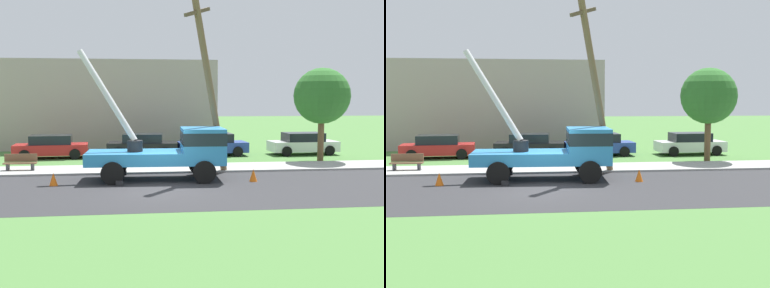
% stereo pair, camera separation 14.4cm
% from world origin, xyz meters
% --- Properties ---
extents(ground_plane, '(120.00, 120.00, 0.00)m').
position_xyz_m(ground_plane, '(0.00, 12.00, 0.00)').
color(ground_plane, '#477538').
extents(road_asphalt, '(80.00, 7.98, 0.01)m').
position_xyz_m(road_asphalt, '(0.00, 0.00, 0.00)').
color(road_asphalt, '#2B2B2D').
rests_on(road_asphalt, ground).
extents(sidewalk_strip, '(80.00, 2.84, 0.10)m').
position_xyz_m(sidewalk_strip, '(0.00, 5.41, 0.05)').
color(sidewalk_strip, '#9E9E99').
rests_on(sidewalk_strip, ground).
extents(utility_truck, '(6.75, 3.21, 5.98)m').
position_xyz_m(utility_truck, '(0.72, 2.37, 1.41)').
color(utility_truck, '#2D84C6').
rests_on(utility_truck, ground).
extents(leaning_utility_pole, '(2.50, 2.48, 8.72)m').
position_xyz_m(leaning_utility_pole, '(2.48, 3.34, 4.47)').
color(leaning_utility_pole, brown).
rests_on(leaning_utility_pole, ground).
extents(traffic_cone_ahead, '(0.36, 0.36, 0.56)m').
position_xyz_m(traffic_cone_ahead, '(4.17, 1.35, 0.28)').
color(traffic_cone_ahead, orange).
rests_on(traffic_cone_ahead, ground).
extents(traffic_cone_behind, '(0.36, 0.36, 0.56)m').
position_xyz_m(traffic_cone_behind, '(-4.52, 1.39, 0.28)').
color(traffic_cone_behind, orange).
rests_on(traffic_cone_behind, ground).
extents(traffic_cone_curbside, '(0.36, 0.36, 0.56)m').
position_xyz_m(traffic_cone_curbside, '(2.56, 3.89, 0.28)').
color(traffic_cone_curbside, orange).
rests_on(traffic_cone_curbside, ground).
extents(parked_sedan_red, '(4.51, 2.20, 1.42)m').
position_xyz_m(parked_sedan_red, '(-6.13, 10.84, 0.71)').
color(parked_sedan_red, '#B21E1E').
rests_on(parked_sedan_red, ground).
extents(parked_sedan_black, '(4.55, 2.28, 1.42)m').
position_xyz_m(parked_sedan_black, '(-0.50, 11.30, 0.71)').
color(parked_sedan_black, black).
rests_on(parked_sedan_black, ground).
extents(parked_sedan_blue, '(4.47, 2.13, 1.42)m').
position_xyz_m(parked_sedan_blue, '(3.94, 11.02, 0.71)').
color(parked_sedan_blue, '#263F99').
rests_on(parked_sedan_blue, ground).
extents(parked_sedan_white, '(4.48, 2.15, 1.42)m').
position_xyz_m(parked_sedan_white, '(9.95, 10.88, 0.71)').
color(parked_sedan_white, silver).
rests_on(parked_sedan_white, ground).
extents(park_bench, '(1.60, 0.45, 0.90)m').
position_xyz_m(park_bench, '(-6.78, 5.48, 0.46)').
color(park_bench, brown).
rests_on(park_bench, ground).
extents(roadside_tree_near, '(3.26, 3.26, 5.45)m').
position_xyz_m(roadside_tree_near, '(9.83, 7.63, 3.79)').
color(roadside_tree_near, brown).
rests_on(roadside_tree_near, ground).
extents(lowrise_building_backdrop, '(18.00, 6.00, 6.40)m').
position_xyz_m(lowrise_building_backdrop, '(-4.03, 17.93, 3.20)').
color(lowrise_building_backdrop, '#A5998C').
rests_on(lowrise_building_backdrop, ground).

